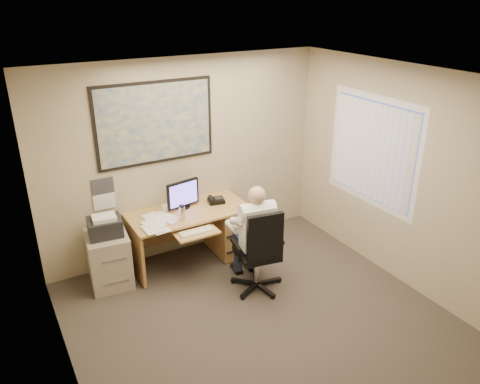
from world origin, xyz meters
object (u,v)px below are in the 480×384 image
desk (211,225)px  person (256,238)px  filing_cabinet (109,254)px  office_chair (260,266)px

desk → person: (0.12, -0.99, 0.24)m
desk → person: bearing=-83.0°
filing_cabinet → desk: bearing=6.7°
desk → person: person is taller
filing_cabinet → person: person is taller
desk → filing_cabinet: desk is taller
filing_cabinet → office_chair: size_ratio=0.85×
filing_cabinet → person: 1.86m
office_chair → person: size_ratio=0.83×
desk → person: 1.02m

